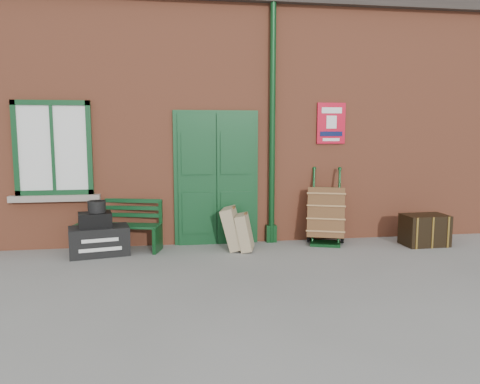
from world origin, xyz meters
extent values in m
plane|color=gray|center=(0.00, 0.00, 0.00)|extent=(80.00, 80.00, 0.00)
cube|color=#AA5537|center=(0.00, 3.50, 2.00)|extent=(10.00, 4.00, 4.00)
cube|color=#38302B|center=(0.00, 3.50, 4.15)|extent=(10.30, 4.30, 0.30)
cube|color=#103C1C|center=(-0.30, 1.46, 1.10)|extent=(1.42, 0.12, 2.32)
cube|color=white|center=(-2.90, 1.45, 1.65)|extent=(1.20, 0.08, 1.50)
cylinder|color=#0E3817|center=(0.65, 1.42, 2.00)|extent=(0.10, 0.10, 4.00)
cube|color=red|center=(1.70, 1.47, 2.05)|extent=(0.50, 0.03, 0.70)
cube|color=#103C1C|center=(-1.92, 1.25, 0.41)|extent=(1.42, 0.72, 0.04)
cube|color=#103C1C|center=(-1.87, 1.44, 0.67)|extent=(1.33, 0.40, 0.37)
cube|color=#0E3817|center=(-2.56, 1.42, 0.21)|extent=(0.16, 0.41, 0.41)
cube|color=#0E3817|center=(-1.29, 1.08, 0.21)|extent=(0.16, 0.41, 0.41)
cube|color=black|center=(-2.18, 1.01, 0.22)|extent=(0.97, 0.66, 0.45)
cube|color=black|center=(-2.23, 1.01, 0.56)|extent=(0.55, 0.45, 0.22)
cylinder|color=black|center=(-2.20, 1.04, 0.76)|extent=(0.32, 0.32, 0.18)
cube|color=tan|center=(-0.08, 1.04, 0.35)|extent=(0.48, 0.56, 0.70)
cube|color=tan|center=(0.10, 0.94, 0.30)|extent=(0.40, 0.50, 0.60)
cube|color=#0E3817|center=(1.51, 1.08, 0.02)|extent=(0.59, 0.50, 0.05)
cylinder|color=#0E3817|center=(1.36, 1.32, 0.64)|extent=(0.15, 0.34, 1.26)
cylinder|color=#0E3817|center=(1.77, 1.18, 0.64)|extent=(0.15, 0.34, 1.26)
cylinder|color=black|center=(1.30, 1.36, 0.12)|extent=(0.13, 0.24, 0.24)
cylinder|color=black|center=(1.85, 1.17, 0.12)|extent=(0.13, 0.24, 0.24)
cube|color=brown|center=(1.56, 1.23, 0.52)|extent=(0.80, 0.83, 0.93)
cube|color=black|center=(3.16, 0.82, 0.26)|extent=(0.73, 0.49, 0.52)
camera|label=1|loc=(-1.10, -6.35, 1.92)|focal=35.00mm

